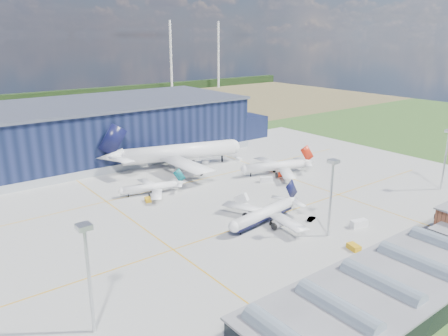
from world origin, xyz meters
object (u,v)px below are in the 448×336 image
(hangar, at_px, (119,129))
(airliner_red, at_px, (275,162))
(gse_van_a, at_px, (359,224))
(gse_tug_c, at_px, (148,200))
(light_mast_west, at_px, (87,262))
(gse_van_b, at_px, (266,180))
(light_mast_center, at_px, (332,186))
(gse_cart_a, at_px, (239,159))
(gse_tug_a, at_px, (354,247))
(light_mast_east, at_px, (447,150))
(airliner_widebody, at_px, (179,144))
(airliner_navy, at_px, (263,208))
(gse_cart_b, at_px, (206,162))
(airliner_regional, at_px, (150,184))
(car_b, at_px, (311,219))
(airstair, at_px, (241,201))

(hangar, height_order, airliner_red, hangar)
(gse_van_a, relative_size, gse_tug_c, 1.67)
(light_mast_west, distance_m, gse_van_b, 100.94)
(gse_tug_c, bearing_deg, light_mast_center, -46.82)
(light_mast_center, xyz_separation_m, gse_van_b, (18.61, 46.18, -14.31))
(light_mast_center, bearing_deg, gse_cart_a, 68.70)
(airliner_red, distance_m, gse_tug_a, 68.59)
(light_mast_west, height_order, light_mast_east, same)
(gse_tug_c, bearing_deg, airliner_widebody, 59.24)
(light_mast_center, bearing_deg, airliner_widebody, 88.12)
(gse_tug_c, bearing_deg, airliner_navy, -47.45)
(gse_van_a, height_order, gse_cart_b, gse_van_a)
(hangar, xyz_separation_m, gse_cart_a, (37.28, -47.62, -10.97))
(gse_cart_a, bearing_deg, light_mast_west, -143.45)
(light_mast_west, relative_size, airliner_widebody, 0.36)
(gse_cart_a, xyz_separation_m, gse_tug_c, (-58.40, -20.99, 0.04))
(light_mast_west, height_order, airliner_regional, light_mast_west)
(airliner_red, height_order, gse_van_b, airliner_red)
(light_mast_west, height_order, car_b, light_mast_west)
(light_mast_east, xyz_separation_m, airstair, (-69.36, 33.98, -13.98))
(gse_cart_a, height_order, airstair, airstair)
(airliner_red, distance_m, gse_van_b, 12.20)
(airliner_red, bearing_deg, gse_tug_c, 14.60)
(light_mast_east, relative_size, airstair, 5.07)
(airliner_widebody, bearing_deg, hangar, 119.56)
(airliner_navy, bearing_deg, car_b, 144.76)
(light_mast_west, bearing_deg, gse_cart_b, 44.26)
(light_mast_east, xyz_separation_m, airliner_navy, (-74.38, 17.58, -10.07))
(gse_cart_a, bearing_deg, light_mast_center, -112.39)
(light_mast_east, bearing_deg, airliner_navy, 166.70)
(light_mast_west, height_order, airliner_navy, light_mast_west)
(airliner_regional, bearing_deg, car_b, 134.47)
(gse_tug_a, bearing_deg, airliner_navy, 120.73)
(airliner_red, distance_m, car_b, 48.07)
(gse_tug_a, xyz_separation_m, gse_cart_a, (31.24, 87.00, -0.14))
(light_mast_east, distance_m, gse_cart_a, 86.00)
(gse_cart_b, bearing_deg, hangar, 80.02)
(airliner_widebody, relative_size, gse_van_b, 13.09)
(gse_tug_a, bearing_deg, hangar, 106.58)
(hangar, relative_size, airliner_regional, 5.67)
(gse_tug_a, height_order, gse_tug_c, gse_tug_a)
(light_mast_center, relative_size, airliner_widebody, 0.36)
(airliner_regional, height_order, airstair, airliner_regional)
(gse_van_b, bearing_deg, gse_cart_a, 17.90)
(airliner_red, relative_size, airstair, 7.49)
(light_mast_center, bearing_deg, gse_van_a, -7.67)
(airliner_navy, relative_size, airstair, 7.26)
(light_mast_east, xyz_separation_m, gse_cart_b, (-49.59, 83.22, -14.75))
(light_mast_west, xyz_separation_m, gse_cart_a, (100.09, 77.19, -14.79))
(gse_tug_a, bearing_deg, gse_van_a, 45.20)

